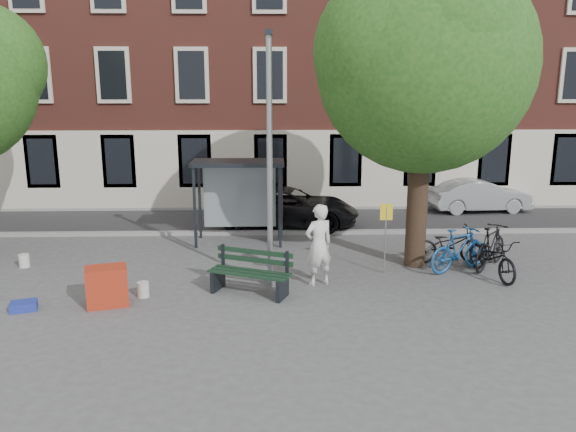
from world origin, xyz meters
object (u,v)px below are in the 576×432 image
(notice_sign, at_px, (386,224))
(bike_a, at_px, (449,245))
(red_stand, at_px, (107,286))
(bus_shelter, at_px, (251,183))
(bike_b, at_px, (459,250))
(painter, at_px, (319,245))
(bike_d, at_px, (491,247))
(car_dark, at_px, (288,207))
(lamppost, at_px, (270,175))
(bench, at_px, (250,275))
(bike_c, at_px, (492,257))
(car_silver, at_px, (480,195))

(notice_sign, bearing_deg, bike_a, 25.17)
(notice_sign, bearing_deg, red_stand, -161.71)
(bus_shelter, height_order, bike_b, bus_shelter)
(bus_shelter, bearing_deg, painter, -66.20)
(bike_d, bearing_deg, car_dark, -0.87)
(bike_a, bearing_deg, lamppost, 107.34)
(bench, distance_m, car_dark, 6.81)
(bench, distance_m, bike_d, 6.71)
(lamppost, distance_m, car_dark, 6.52)
(lamppost, bearing_deg, bus_shelter, 98.43)
(bus_shelter, height_order, red_stand, bus_shelter)
(bench, relative_size, red_stand, 2.30)
(bus_shelter, distance_m, bike_d, 7.34)
(lamppost, distance_m, bike_b, 5.58)
(painter, distance_m, bench, 1.86)
(bike_b, bearing_deg, painter, 76.10)
(painter, xyz_separation_m, notice_sign, (1.82, 0.80, 0.33))
(bike_a, distance_m, car_dark, 6.26)
(bus_shelter, xyz_separation_m, bike_c, (6.38, -3.63, -1.38))
(bike_a, xyz_separation_m, notice_sign, (-1.97, -0.87, 0.83))
(car_silver, bearing_deg, bench, 130.74)
(lamppost, height_order, car_silver, lamppost)
(notice_sign, bearing_deg, lamppost, -163.73)
(car_silver, height_order, notice_sign, notice_sign)
(bus_shelter, bearing_deg, bike_a, -23.45)
(bus_shelter, relative_size, bike_d, 1.42)
(bus_shelter, relative_size, bike_b, 1.43)
(bus_shelter, distance_m, car_dark, 2.67)
(painter, height_order, car_silver, painter)
(bike_b, bearing_deg, red_stand, 76.37)
(lamppost, height_order, bike_b, lamppost)
(bike_d, height_order, red_stand, bike_d)
(bench, xyz_separation_m, bike_c, (6.24, 1.05, 0.07))
(bike_c, height_order, car_dark, car_dark)
(red_stand, bearing_deg, car_dark, 59.81)
(bus_shelter, height_order, bench, bus_shelter)
(car_silver, height_order, red_stand, car_silver)
(bike_d, bearing_deg, bike_c, 113.91)
(bench, height_order, bike_b, bike_b)
(lamppost, xyz_separation_m, bench, (-0.47, -0.57, -2.32))
(lamppost, relative_size, bus_shelter, 2.14)
(lamppost, relative_size, notice_sign, 3.24)
(painter, height_order, car_dark, painter)
(bus_shelter, distance_m, bike_c, 7.47)
(lamppost, xyz_separation_m, bike_c, (5.77, 0.47, -2.24))
(bike_a, distance_m, bike_b, 0.73)
(painter, height_order, bike_d, painter)
(bike_a, xyz_separation_m, red_stand, (-8.68, -2.91, -0.08))
(bus_shelter, xyz_separation_m, bike_d, (6.61, -2.91, -1.32))
(bike_a, bearing_deg, bike_d, -116.57)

